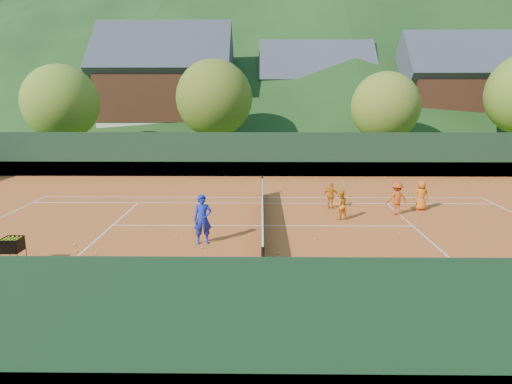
{
  "coord_description": "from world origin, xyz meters",
  "views": [
    {
      "loc": [
        -0.06,
        -18.68,
        5.48
      ],
      "look_at": [
        -0.27,
        0.0,
        1.49
      ],
      "focal_mm": 32.0,
      "sensor_mm": 36.0,
      "label": 1
    }
  ],
  "objects_px": {
    "student_d": "(397,198)",
    "chalet_left": "(166,93)",
    "chalet_right": "(454,97)",
    "student_b": "(331,196)",
    "tennis_net": "(262,214)",
    "chalet_mid": "(315,99)",
    "coach": "(203,219)",
    "student_a": "(341,205)",
    "ball_hopper": "(12,245)",
    "student_c": "(421,195)"
  },
  "relations": [
    {
      "from": "student_c",
      "to": "chalet_right",
      "type": "height_order",
      "value": "chalet_right"
    },
    {
      "from": "student_a",
      "to": "chalet_right",
      "type": "bearing_deg",
      "value": -137.16
    },
    {
      "from": "tennis_net",
      "to": "ball_hopper",
      "type": "xyz_separation_m",
      "value": [
        -8.01,
        -4.89,
        0.25
      ]
    },
    {
      "from": "coach",
      "to": "tennis_net",
      "type": "height_order",
      "value": "coach"
    },
    {
      "from": "student_a",
      "to": "student_b",
      "type": "relative_size",
      "value": 1.02
    },
    {
      "from": "tennis_net",
      "to": "chalet_left",
      "type": "distance_m",
      "value": 32.04
    },
    {
      "from": "student_b",
      "to": "chalet_right",
      "type": "bearing_deg",
      "value": -98.4
    },
    {
      "from": "coach",
      "to": "student_c",
      "type": "height_order",
      "value": "coach"
    },
    {
      "from": "student_a",
      "to": "student_c",
      "type": "xyz_separation_m",
      "value": [
        4.17,
        1.76,
        0.06
      ]
    },
    {
      "from": "coach",
      "to": "student_d",
      "type": "height_order",
      "value": "coach"
    },
    {
      "from": "student_a",
      "to": "chalet_right",
      "type": "xyz_separation_m",
      "value": [
        16.52,
        28.96,
        4.57
      ]
    },
    {
      "from": "student_a",
      "to": "chalet_mid",
      "type": "relative_size",
      "value": 0.1
    },
    {
      "from": "coach",
      "to": "chalet_left",
      "type": "distance_m",
      "value": 33.64
    },
    {
      "from": "student_d",
      "to": "chalet_right",
      "type": "xyz_separation_m",
      "value": [
        13.78,
        28.08,
        4.47
      ]
    },
    {
      "from": "student_c",
      "to": "student_a",
      "type": "bearing_deg",
      "value": 22.92
    },
    {
      "from": "student_c",
      "to": "chalet_mid",
      "type": "xyz_separation_m",
      "value": [
        -1.66,
        31.2,
        4.25
      ]
    },
    {
      "from": "student_a",
      "to": "chalet_mid",
      "type": "bearing_deg",
      "value": -111.83
    },
    {
      "from": "tennis_net",
      "to": "student_b",
      "type": "bearing_deg",
      "value": 41.94
    },
    {
      "from": "student_b",
      "to": "tennis_net",
      "type": "relative_size",
      "value": 0.11
    },
    {
      "from": "student_d",
      "to": "chalet_left",
      "type": "distance_m",
      "value": 32.79
    },
    {
      "from": "student_a",
      "to": "student_b",
      "type": "bearing_deg",
      "value": -103.73
    },
    {
      "from": "student_c",
      "to": "tennis_net",
      "type": "height_order",
      "value": "student_c"
    },
    {
      "from": "coach",
      "to": "student_a",
      "type": "distance_m",
      "value": 6.66
    },
    {
      "from": "student_c",
      "to": "chalet_right",
      "type": "relative_size",
      "value": 0.12
    },
    {
      "from": "ball_hopper",
      "to": "tennis_net",
      "type": "bearing_deg",
      "value": 31.38
    },
    {
      "from": "student_a",
      "to": "ball_hopper",
      "type": "distance_m",
      "value": 12.93
    },
    {
      "from": "chalet_mid",
      "to": "student_a",
      "type": "bearing_deg",
      "value": -94.37
    },
    {
      "from": "coach",
      "to": "student_d",
      "type": "xyz_separation_m",
      "value": [
        8.44,
        4.31,
        -0.16
      ]
    },
    {
      "from": "student_a",
      "to": "student_d",
      "type": "distance_m",
      "value": 2.88
    },
    {
      "from": "chalet_left",
      "to": "chalet_right",
      "type": "height_order",
      "value": "chalet_left"
    },
    {
      "from": "student_a",
      "to": "chalet_left",
      "type": "xyz_separation_m",
      "value": [
        -13.48,
        28.96,
        4.96
      ]
    },
    {
      "from": "ball_hopper",
      "to": "chalet_mid",
      "type": "bearing_deg",
      "value": 70.19
    },
    {
      "from": "student_d",
      "to": "chalet_left",
      "type": "height_order",
      "value": "chalet_left"
    },
    {
      "from": "student_c",
      "to": "chalet_mid",
      "type": "bearing_deg",
      "value": -86.9
    },
    {
      "from": "student_b",
      "to": "ball_hopper",
      "type": "bearing_deg",
      "value": 58.07
    },
    {
      "from": "chalet_mid",
      "to": "student_d",
      "type": "bearing_deg",
      "value": -89.61
    },
    {
      "from": "student_a",
      "to": "student_c",
      "type": "distance_m",
      "value": 4.53
    },
    {
      "from": "chalet_left",
      "to": "chalet_right",
      "type": "bearing_deg",
      "value": 0.0
    },
    {
      "from": "student_d",
      "to": "ball_hopper",
      "type": "distance_m",
      "value": 15.78
    },
    {
      "from": "coach",
      "to": "student_d",
      "type": "distance_m",
      "value": 9.48
    },
    {
      "from": "student_a",
      "to": "student_c",
      "type": "bearing_deg",
      "value": -174.6
    },
    {
      "from": "chalet_left",
      "to": "coach",
      "type": "bearing_deg",
      "value": -76.5
    },
    {
      "from": "coach",
      "to": "student_a",
      "type": "relative_size",
      "value": 1.41
    },
    {
      "from": "tennis_net",
      "to": "chalet_right",
      "type": "bearing_deg",
      "value": 56.31
    },
    {
      "from": "coach",
      "to": "student_d",
      "type": "relative_size",
      "value": 1.21
    },
    {
      "from": "chalet_mid",
      "to": "student_b",
      "type": "bearing_deg",
      "value": -94.88
    },
    {
      "from": "student_b",
      "to": "student_d",
      "type": "xyz_separation_m",
      "value": [
        2.87,
        -1.09,
        0.12
      ]
    },
    {
      "from": "ball_hopper",
      "to": "chalet_right",
      "type": "distance_m",
      "value": 44.96
    },
    {
      "from": "tennis_net",
      "to": "student_c",
      "type": "bearing_deg",
      "value": 20.1
    },
    {
      "from": "student_a",
      "to": "chalet_left",
      "type": "distance_m",
      "value": 32.33
    }
  ]
}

